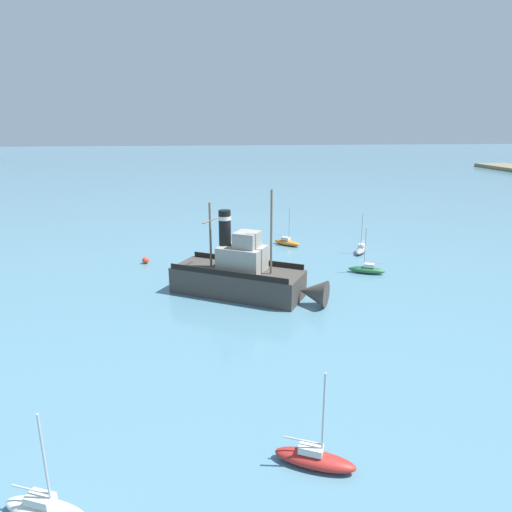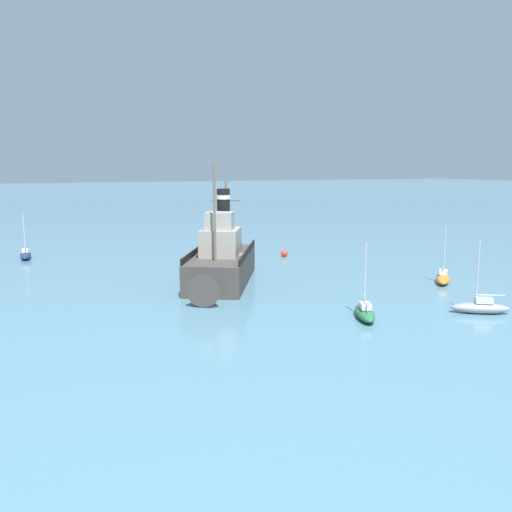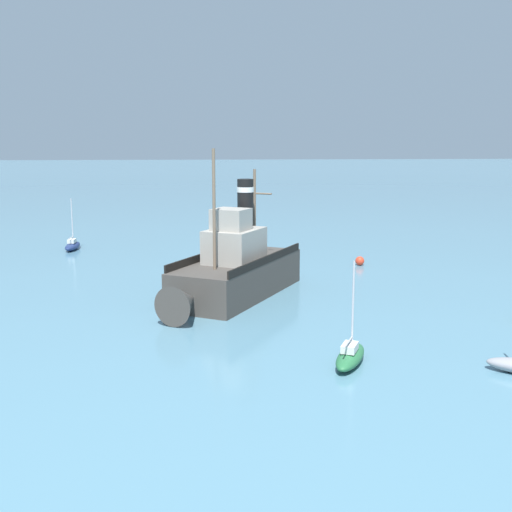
{
  "view_description": "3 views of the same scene",
  "coord_description": "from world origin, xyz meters",
  "px_view_note": "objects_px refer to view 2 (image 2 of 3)",
  "views": [
    {
      "loc": [
        40.29,
        -3.19,
        15.23
      ],
      "look_at": [
        0.13,
        1.69,
        3.47
      ],
      "focal_mm": 32.0,
      "sensor_mm": 36.0,
      "label": 1
    },
    {
      "loc": [
        16.41,
        41.75,
        9.66
      ],
      "look_at": [
        -1.86,
        1.39,
        2.3
      ],
      "focal_mm": 38.0,
      "sensor_mm": 36.0,
      "label": 2
    },
    {
      "loc": [
        3.14,
        42.29,
        10.43
      ],
      "look_at": [
        -0.46,
        1.67,
        3.01
      ],
      "focal_mm": 45.0,
      "sensor_mm": 36.0,
      "label": 3
    }
  ],
  "objects_px": {
    "sailboat_grey": "(480,307)",
    "mooring_buoy": "(284,253)",
    "sailboat_orange": "(443,278)",
    "sailboat_green": "(365,312)",
    "sailboat_navy": "(26,255)",
    "old_tugboat": "(221,262)"
  },
  "relations": [
    {
      "from": "sailboat_navy",
      "to": "sailboat_grey",
      "type": "relative_size",
      "value": 1.0
    },
    {
      "from": "sailboat_grey",
      "to": "sailboat_green",
      "type": "bearing_deg",
      "value": -15.32
    },
    {
      "from": "sailboat_navy",
      "to": "mooring_buoy",
      "type": "xyz_separation_m",
      "value": [
        -25.58,
        10.06,
        -0.05
      ]
    },
    {
      "from": "sailboat_orange",
      "to": "sailboat_navy",
      "type": "distance_m",
      "value": 41.82
    },
    {
      "from": "sailboat_orange",
      "to": "sailboat_green",
      "type": "bearing_deg",
      "value": 26.78
    },
    {
      "from": "sailboat_orange",
      "to": "sailboat_grey",
      "type": "relative_size",
      "value": 1.0
    },
    {
      "from": "sailboat_grey",
      "to": "mooring_buoy",
      "type": "relative_size",
      "value": 6.47
    },
    {
      "from": "sailboat_green",
      "to": "mooring_buoy",
      "type": "height_order",
      "value": "sailboat_green"
    },
    {
      "from": "sailboat_navy",
      "to": "mooring_buoy",
      "type": "height_order",
      "value": "sailboat_navy"
    },
    {
      "from": "sailboat_orange",
      "to": "sailboat_navy",
      "type": "height_order",
      "value": "same"
    },
    {
      "from": "sailboat_orange",
      "to": "sailboat_green",
      "type": "height_order",
      "value": "same"
    },
    {
      "from": "sailboat_grey",
      "to": "sailboat_green",
      "type": "relative_size",
      "value": 1.0
    },
    {
      "from": "sailboat_orange",
      "to": "mooring_buoy",
      "type": "height_order",
      "value": "sailboat_orange"
    },
    {
      "from": "sailboat_navy",
      "to": "sailboat_grey",
      "type": "distance_m",
      "value": 44.82
    },
    {
      "from": "sailboat_grey",
      "to": "mooring_buoy",
      "type": "height_order",
      "value": "sailboat_grey"
    },
    {
      "from": "sailboat_green",
      "to": "sailboat_navy",
      "type": "bearing_deg",
      "value": -60.38
    },
    {
      "from": "sailboat_green",
      "to": "mooring_buoy",
      "type": "relative_size",
      "value": 6.47
    },
    {
      "from": "old_tugboat",
      "to": "sailboat_orange",
      "type": "bearing_deg",
      "value": 156.92
    },
    {
      "from": "old_tugboat",
      "to": "mooring_buoy",
      "type": "bearing_deg",
      "value": -137.83
    },
    {
      "from": "sailboat_green",
      "to": "old_tugboat",
      "type": "bearing_deg",
      "value": -70.73
    },
    {
      "from": "sailboat_navy",
      "to": "sailboat_grey",
      "type": "height_order",
      "value": "same"
    },
    {
      "from": "sailboat_orange",
      "to": "sailboat_grey",
      "type": "distance_m",
      "value": 9.57
    }
  ]
}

